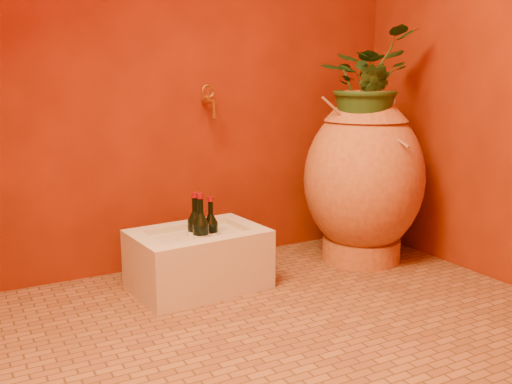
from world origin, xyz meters
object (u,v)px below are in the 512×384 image
amphora (364,178)px  stone_basin (198,260)px  wine_bottle_c (201,237)px  wall_tap (209,100)px  wine_bottle_b (211,235)px  wine_bottle_a (195,234)px

amphora → stone_basin: amphora is taller
amphora → stone_basin: 1.03m
amphora → wine_bottle_c: amphora is taller
wall_tap → stone_basin: bearing=-124.1°
wall_tap → amphora: bearing=-24.3°
stone_basin → wine_bottle_b: wine_bottle_b is taller
amphora → wine_bottle_c: (-0.99, -0.04, -0.19)m
wine_bottle_b → wall_tap: 0.72m
wine_bottle_c → amphora: bearing=2.3°
stone_basin → wine_bottle_a: size_ratio=2.07×
wine_bottle_b → wine_bottle_c: 0.10m
wine_bottle_c → wall_tap: bearing=59.8°
stone_basin → wine_bottle_c: wine_bottle_c is taller
stone_basin → wall_tap: (0.21, 0.31, 0.76)m
wine_bottle_b → wine_bottle_c: size_ratio=0.89×
wine_bottle_a → wine_bottle_c: wine_bottle_c is taller
amphora → wine_bottle_b: (-0.91, 0.02, -0.20)m
wine_bottle_c → wine_bottle_a: bearing=85.3°
wall_tap → wine_bottle_b: bearing=-114.2°
amphora → wine_bottle_c: 1.01m
wine_bottle_a → wine_bottle_b: wine_bottle_a is taller
wine_bottle_a → wine_bottle_c: size_ratio=0.96×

